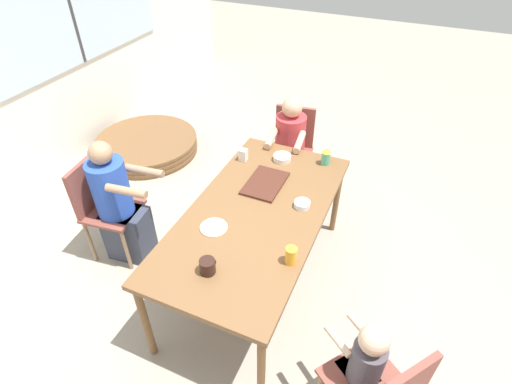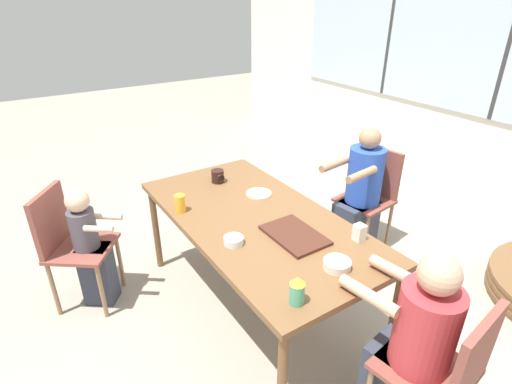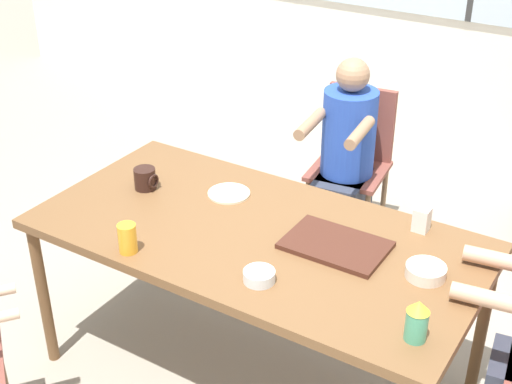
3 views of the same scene
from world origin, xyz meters
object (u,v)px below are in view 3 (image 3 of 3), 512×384
at_px(juice_glass, 127,238).
at_px(coffee_mug, 145,179).
at_px(bowl_cereal, 426,271).
at_px(chair_for_man_blue_shirt, 354,152).
at_px(milk_carton_small, 422,219).
at_px(bowl_white_shallow, 259,276).
at_px(sippy_cup, 417,320).
at_px(person_man_blue_shirt, 345,169).

bearing_deg(juice_glass, coffee_mug, 122.08).
bearing_deg(bowl_cereal, chair_for_man_blue_shirt, 124.25).
height_order(coffee_mug, milk_carton_small, milk_carton_small).
height_order(chair_for_man_blue_shirt, milk_carton_small, chair_for_man_blue_shirt).
bearing_deg(juice_glass, milk_carton_small, 39.54).
relative_size(bowl_white_shallow, bowl_cereal, 0.79).
bearing_deg(coffee_mug, sippy_cup, -13.31).
distance_m(sippy_cup, bowl_cereal, 0.36).
distance_m(coffee_mug, milk_carton_small, 1.20).
bearing_deg(coffee_mug, milk_carton_small, 15.02).
bearing_deg(bowl_white_shallow, milk_carton_small, 59.87).
height_order(juice_glass, milk_carton_small, juice_glass).
distance_m(coffee_mug, sippy_cup, 1.41).
bearing_deg(sippy_cup, person_man_blue_shirt, 122.81).
xyz_separation_m(coffee_mug, bowl_white_shallow, (0.79, -0.32, -0.03)).
distance_m(juice_glass, bowl_white_shallow, 0.53).
distance_m(milk_carton_small, bowl_cereal, 0.32).
xyz_separation_m(juice_glass, milk_carton_small, (0.89, 0.74, -0.01)).
bearing_deg(bowl_white_shallow, person_man_blue_shirt, 103.01).
distance_m(coffee_mug, bowl_white_shallow, 0.85).
xyz_separation_m(coffee_mug, juice_glass, (0.27, -0.42, 0.01)).
bearing_deg(bowl_white_shallow, bowl_cereal, 34.44).
xyz_separation_m(sippy_cup, bowl_cereal, (-0.09, 0.34, -0.05)).
distance_m(chair_for_man_blue_shirt, juice_glass, 1.71).
height_order(coffee_mug, bowl_cereal, coffee_mug).
height_order(coffee_mug, sippy_cup, sippy_cup).
height_order(milk_carton_small, bowl_white_shallow, milk_carton_small).
relative_size(milk_carton_small, bowl_white_shallow, 0.87).
bearing_deg(person_man_blue_shirt, chair_for_man_blue_shirt, -90.00).
bearing_deg(bowl_cereal, milk_carton_small, 113.51).
relative_size(chair_for_man_blue_shirt, coffee_mug, 8.74).
xyz_separation_m(juice_glass, bowl_white_shallow, (0.52, 0.10, -0.04)).
height_order(person_man_blue_shirt, milk_carton_small, person_man_blue_shirt).
relative_size(chair_for_man_blue_shirt, milk_carton_small, 8.84).
bearing_deg(bowl_white_shallow, coffee_mug, 157.73).
bearing_deg(bowl_white_shallow, sippy_cup, -0.21).
distance_m(bowl_white_shallow, bowl_cereal, 0.60).
xyz_separation_m(sippy_cup, milk_carton_small, (-0.22, 0.64, -0.03)).
height_order(sippy_cup, bowl_cereal, sippy_cup).
bearing_deg(coffee_mug, juice_glass, -57.92).
bearing_deg(coffee_mug, chair_for_man_blue_shirt, 70.56).
bearing_deg(milk_carton_small, sippy_cup, -71.04).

